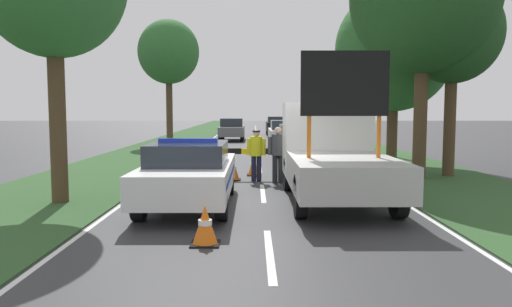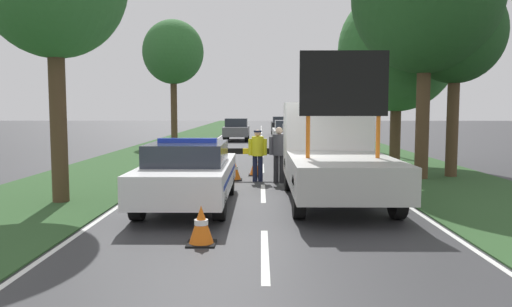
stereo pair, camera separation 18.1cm
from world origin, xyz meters
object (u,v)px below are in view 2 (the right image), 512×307
(queued_car_sedan_silver, at_px, (303,141))
(utility_pole, at_px, (367,80))
(traffic_cone_near_police, at_px, (201,225))
(roadside_tree_mid_right, at_px, (173,53))
(police_officer, at_px, (258,151))
(road_barrier, at_px, (258,154))
(traffic_cone_centre_front, at_px, (234,170))
(queued_car_van_white, at_px, (290,134))
(roadside_tree_near_left, at_px, (456,33))
(roadside_tree_near_right, at_px, (397,50))
(police_car, at_px, (189,173))
(queued_car_sedan_black, at_px, (282,125))
(work_truck, at_px, (333,153))
(queued_car_suv_grey, at_px, (237,129))
(traffic_cone_behind_barrier, at_px, (256,166))
(traffic_cone_near_truck, at_px, (202,175))
(pedestrian_civilian, at_px, (279,150))

(queued_car_sedan_silver, distance_m, utility_pole, 7.30)
(traffic_cone_near_police, distance_m, queued_car_sedan_silver, 13.67)
(roadside_tree_mid_right, bearing_deg, police_officer, -71.35)
(queued_car_sedan_silver, distance_m, roadside_tree_mid_right, 12.62)
(road_barrier, height_order, traffic_cone_centre_front, road_barrier)
(traffic_cone_centre_front, relative_size, queued_car_van_white, 0.14)
(traffic_cone_centre_front, height_order, queued_car_van_white, queued_car_van_white)
(roadside_tree_near_left, bearing_deg, traffic_cone_near_police, -131.30)
(queued_car_van_white, distance_m, roadside_tree_near_right, 9.54)
(police_car, xyz_separation_m, queued_car_sedan_black, (3.46, 30.79, 0.05))
(queued_car_van_white, bearing_deg, road_barrier, 81.93)
(police_officer, height_order, utility_pole, utility_pole)
(queued_car_van_white, relative_size, roadside_tree_mid_right, 0.62)
(traffic_cone_near_police, distance_m, roadside_tree_near_left, 11.65)
(traffic_cone_near_police, bearing_deg, queued_car_sedan_silver, 78.28)
(work_truck, distance_m, queued_car_suv_grey, 22.92)
(traffic_cone_behind_barrier, bearing_deg, queued_car_suv_grey, 94.75)
(traffic_cone_near_truck, bearing_deg, road_barrier, 41.38)
(queued_car_van_white, bearing_deg, queued_car_sedan_silver, 91.79)
(work_truck, xyz_separation_m, road_barrier, (-1.85, 3.54, -0.34))
(police_officer, relative_size, traffic_cone_near_police, 2.43)
(work_truck, height_order, road_barrier, work_truck)
(utility_pole, bearing_deg, queued_car_van_white, 168.84)
(work_truck, xyz_separation_m, roadside_tree_near_left, (4.42, 3.97, 3.45))
(traffic_cone_near_truck, bearing_deg, traffic_cone_near_police, -83.29)
(queued_car_suv_grey, distance_m, roadside_tree_near_left, 20.63)
(road_barrier, distance_m, queued_car_suv_grey, 19.18)
(queued_car_suv_grey, bearing_deg, work_truck, 98.68)
(roadside_tree_mid_right, relative_size, utility_pole, 1.04)
(police_officer, relative_size, roadside_tree_near_left, 0.25)
(police_car, relative_size, police_officer, 3.11)
(queued_car_sedan_silver, distance_m, roadside_tree_near_left, 7.80)
(police_officer, height_order, traffic_cone_behind_barrier, police_officer)
(road_barrier, xyz_separation_m, queued_car_sedan_black, (1.91, 26.32, 0.01))
(police_car, relative_size, utility_pole, 0.68)
(traffic_cone_near_police, bearing_deg, traffic_cone_centre_front, 88.86)
(traffic_cone_centre_front, height_order, queued_car_suv_grey, queued_car_suv_grey)
(traffic_cone_behind_barrier, distance_m, queued_car_sedan_silver, 5.28)
(traffic_cone_behind_barrier, bearing_deg, pedestrian_civilian, -67.24)
(work_truck, relative_size, road_barrier, 1.88)
(queued_car_van_white, height_order, queued_car_sedan_black, queued_car_van_white)
(police_car, relative_size, traffic_cone_centre_front, 7.39)
(traffic_cone_near_truck, bearing_deg, police_car, -88.57)
(roadside_tree_mid_right, bearing_deg, traffic_cone_near_police, -79.12)
(queued_car_van_white, xyz_separation_m, roadside_tree_near_left, (4.57, -11.49, 3.78))
(police_officer, xyz_separation_m, roadside_tree_mid_right, (-5.23, 15.49, 4.67))
(queued_car_suv_grey, bearing_deg, police_car, 90.13)
(roadside_tree_near_right, bearing_deg, traffic_cone_centre_front, -145.34)
(pedestrian_civilian, bearing_deg, police_officer, 165.87)
(police_car, relative_size, queued_car_van_white, 1.05)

